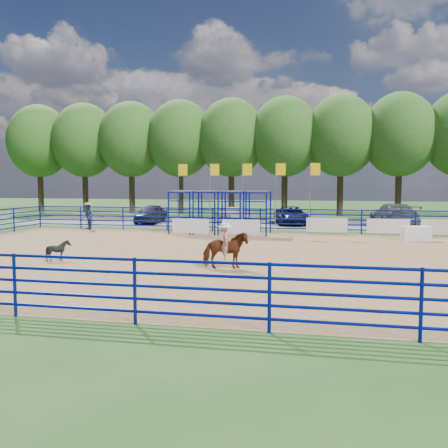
{
  "coord_description": "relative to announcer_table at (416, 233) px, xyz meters",
  "views": [
    {
      "loc": [
        4.23,
        -20.23,
        3.2
      ],
      "look_at": [
        -0.34,
        1.0,
        1.3
      ],
      "focal_mm": 40.0,
      "sensor_mm": 36.0,
      "label": 1
    }
  ],
  "objects": [
    {
      "name": "horse_and_rider",
      "position": [
        -8.14,
        -10.4,
        0.41
      ],
      "size": [
        1.74,
        1.14,
        2.26
      ],
      "color": "#5E2A12",
      "rests_on": "arena_dirt"
    },
    {
      "name": "arena_dirt",
      "position": [
        -8.68,
        -7.58,
        -0.39
      ],
      "size": [
        30.0,
        20.0,
        0.02
      ],
      "primitive_type": "cube",
      "color": "#A57D52",
      "rests_on": "ground"
    },
    {
      "name": "car_c",
      "position": [
        -7.27,
        8.67,
        0.26
      ],
      "size": [
        3.03,
        5.01,
        1.3
      ],
      "primitive_type": "imported",
      "rotation": [
        0.0,
        0.0,
        0.2
      ],
      "color": "black",
      "rests_on": "gravel_strip"
    },
    {
      "name": "calf",
      "position": [
        -14.97,
        -10.07,
        0.04
      ],
      "size": [
        0.82,
        0.75,
        0.84
      ],
      "primitive_type": "imported",
      "rotation": [
        0.0,
        0.0,
        1.48
      ],
      "color": "black",
      "rests_on": "arena_dirt"
    },
    {
      "name": "gravel_strip",
      "position": [
        -8.68,
        9.42,
        -0.4
      ],
      "size": [
        40.0,
        10.0,
        0.01
      ],
      "primitive_type": "cube",
      "color": "slate",
      "rests_on": "ground"
    },
    {
      "name": "car_d",
      "position": [
        -0.25,
        7.72,
        0.43
      ],
      "size": [
        3.05,
        5.91,
        1.64
      ],
      "primitive_type": "imported",
      "rotation": [
        0.0,
        0.0,
        3.28
      ],
      "color": "#515153",
      "rests_on": "gravel_strip"
    },
    {
      "name": "car_b",
      "position": [
        -11.25,
        8.17,
        0.23
      ],
      "size": [
        2.48,
        3.96,
        1.23
      ],
      "primitive_type": "imported",
      "rotation": [
        0.0,
        0.0,
        2.8
      ],
      "color": "#92959A",
      "rests_on": "gravel_strip"
    },
    {
      "name": "ground",
      "position": [
        -8.68,
        -7.58,
        -0.4
      ],
      "size": [
        120.0,
        120.0,
        0.0
      ],
      "primitive_type": "plane",
      "color": "#325823",
      "rests_on": "ground"
    },
    {
      "name": "announcer_table",
      "position": [
        0.0,
        0.0,
        0.0
      ],
      "size": [
        1.53,
        0.93,
        0.76
      ],
      "primitive_type": "cube",
      "rotation": [
        0.0,
        0.0,
        0.19
      ],
      "color": "white",
      "rests_on": "arena_dirt"
    },
    {
      "name": "treeline",
      "position": [
        -8.68,
        18.42,
        7.13
      ],
      "size": [
        56.4,
        6.4,
        11.24
      ],
      "color": "#3F2B19",
      "rests_on": "ground"
    },
    {
      "name": "car_a",
      "position": [
        -17.69,
        7.53,
        0.31
      ],
      "size": [
        1.96,
        4.25,
        1.41
      ],
      "primitive_type": "imported",
      "rotation": [
        0.0,
        0.0,
        0.07
      ],
      "color": "black",
      "rests_on": "gravel_strip"
    },
    {
      "name": "spectator_cowboy",
      "position": [
        -19.8,
        1.74,
        0.49
      ],
      "size": [
        1.02,
        1.02,
        1.73
      ],
      "color": "navy",
      "rests_on": "arena_dirt"
    },
    {
      "name": "chute_assembly",
      "position": [
        -10.58,
        1.26,
        0.86
      ],
      "size": [
        19.32,
        2.41,
        4.2
      ],
      "color": "#06128C",
      "rests_on": "ground"
    },
    {
      "name": "perimeter_fence",
      "position": [
        -8.68,
        -7.58,
        0.35
      ],
      "size": [
        30.1,
        20.1,
        1.5
      ],
      "color": "#06128C",
      "rests_on": "ground"
    }
  ]
}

